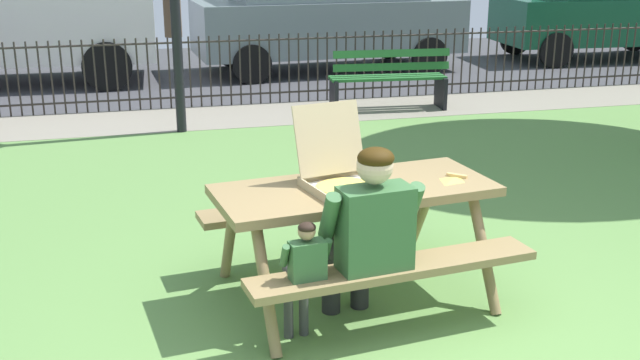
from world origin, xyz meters
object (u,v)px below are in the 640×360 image
(pizza_slice_on_table, at_px, (453,179))
(picnic_table_foreground, at_px, (354,211))
(parked_car_right, at_px, (602,6))
(adult_at_table, at_px, (368,231))
(child_at_table, at_px, (304,270))
(parked_car_left, at_px, (1,2))
(park_bench_center, at_px, (389,80))
(pizza_box_open, at_px, (341,173))
(parked_car_center, at_px, (328,8))

(pizza_slice_on_table, bearing_deg, picnic_table_foreground, 177.08)
(pizza_slice_on_table, xyz_separation_m, parked_car_right, (6.91, 8.81, 0.23))
(adult_at_table, distance_m, child_at_table, 0.45)
(parked_car_left, bearing_deg, picnic_table_foreground, -69.92)
(child_at_table, bearing_deg, adult_at_table, 11.31)
(park_bench_center, distance_m, parked_car_left, 6.36)
(picnic_table_foreground, relative_size, child_at_table, 2.45)
(picnic_table_foreground, bearing_deg, child_at_table, -128.90)
(picnic_table_foreground, bearing_deg, pizza_box_open, 177.66)
(pizza_slice_on_table, distance_m, parked_car_left, 9.64)
(picnic_table_foreground, relative_size, pizza_slice_on_table, 8.34)
(pizza_slice_on_table, relative_size, parked_car_left, 0.05)
(parked_car_right, bearing_deg, adult_at_table, -129.48)
(parked_car_left, bearing_deg, child_at_table, -73.76)
(adult_at_table, height_order, park_bench_center, adult_at_table)
(pizza_slice_on_table, height_order, adult_at_table, adult_at_table)
(park_bench_center, bearing_deg, parked_car_left, 147.62)
(child_at_table, bearing_deg, pizza_box_open, 57.10)
(picnic_table_foreground, xyz_separation_m, parked_car_center, (2.12, 8.78, 0.50))
(pizza_slice_on_table, relative_size, adult_at_table, 0.20)
(pizza_slice_on_table, distance_m, child_at_table, 1.31)
(parked_car_left, bearing_deg, pizza_box_open, -70.44)
(parked_car_right, bearing_deg, parked_car_left, 180.00)
(picnic_table_foreground, height_order, pizza_box_open, pizza_box_open)
(pizza_box_open, distance_m, pizza_slice_on_table, 0.77)
(park_bench_center, bearing_deg, adult_at_table, -110.23)
(park_bench_center, height_order, parked_car_center, parked_car_center)
(picnic_table_foreground, distance_m, parked_car_left, 9.37)
(pizza_box_open, xyz_separation_m, child_at_table, (-0.39, -0.60, -0.37))
(picnic_table_foreground, height_order, park_bench_center, park_bench_center)
(park_bench_center, xyz_separation_m, parked_car_center, (0.02, 3.37, 0.68))
(picnic_table_foreground, distance_m, park_bench_center, 5.80)
(parked_car_right, bearing_deg, picnic_table_foreground, -130.81)
(picnic_table_foreground, xyz_separation_m, parked_car_left, (-3.21, 8.78, 0.71))
(park_bench_center, bearing_deg, child_at_table, -113.33)
(park_bench_center, bearing_deg, parked_car_right, 31.65)
(pizza_slice_on_table, height_order, child_at_table, child_at_table)
(pizza_box_open, bearing_deg, parked_car_right, 48.83)
(child_at_table, bearing_deg, parked_car_right, 49.31)
(pizza_slice_on_table, bearing_deg, child_at_table, -154.00)
(adult_at_table, distance_m, parked_car_right, 12.04)
(pizza_box_open, height_order, parked_car_right, parked_car_right)
(adult_at_table, xyz_separation_m, parked_car_left, (-3.14, 9.29, 0.65))
(picnic_table_foreground, xyz_separation_m, adult_at_table, (-0.07, -0.51, 0.06))
(child_at_table, distance_m, parked_car_right, 12.37)
(pizza_box_open, height_order, pizza_slice_on_table, pizza_box_open)
(adult_at_table, xyz_separation_m, parked_car_center, (2.20, 9.29, 0.44))
(pizza_box_open, relative_size, parked_car_right, 0.16)
(adult_at_table, bearing_deg, pizza_box_open, 92.14)
(picnic_table_foreground, xyz_separation_m, parked_car_right, (7.58, 8.78, 0.41))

